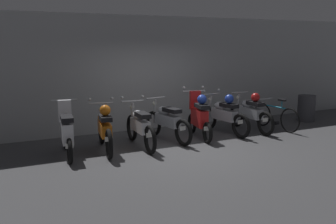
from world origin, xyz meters
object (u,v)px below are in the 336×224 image
object	(u,v)px
motorbike_slot_4	(199,116)
motorbike_slot_0	(67,132)
motorbike_slot_1	(105,128)
motorbike_slot_5	(224,114)
bicycle	(276,117)
trash_bin	(306,108)
motorbike_slot_3	(167,121)
motorbike_slot_6	(250,112)
motorbike_slot_2	(140,126)

from	to	relation	value
motorbike_slot_4	motorbike_slot_0	bearing A→B (deg)	-178.03
motorbike_slot_0	motorbike_slot_1	size ratio (longest dim) A/B	0.87
motorbike_slot_0	motorbike_slot_5	bearing A→B (deg)	3.08
motorbike_slot_1	bicycle	xyz separation A→B (m)	(4.99, 0.02, -0.17)
trash_bin	motorbike_slot_1	bearing A→B (deg)	-175.68
motorbike_slot_3	motorbike_slot_5	xyz separation A→B (m)	(1.69, -0.02, 0.04)
motorbike_slot_1	motorbike_slot_6	world-z (taller)	motorbike_slot_1
motorbike_slot_0	motorbike_slot_6	world-z (taller)	motorbike_slot_0
bicycle	motorbike_slot_6	bearing A→B (deg)	168.71
motorbike_slot_2	motorbike_slot_4	size ratio (longest dim) A/B	1.17
motorbike_slot_2	bicycle	bearing A→B (deg)	0.52
motorbike_slot_2	motorbike_slot_4	distance (m)	1.70
motorbike_slot_4	motorbike_slot_1	bearing A→B (deg)	-177.33
motorbike_slot_0	motorbike_slot_5	world-z (taller)	motorbike_slot_0
motorbike_slot_0	motorbike_slot_3	size ratio (longest dim) A/B	0.86
motorbike_slot_3	motorbike_slot_4	size ratio (longest dim) A/B	1.16
motorbike_slot_1	bicycle	size ratio (longest dim) A/B	1.12
motorbike_slot_2	motorbike_slot_3	xyz separation A→B (m)	(0.84, 0.26, -0.00)
motorbike_slot_4	bicycle	size ratio (longest dim) A/B	0.96
motorbike_slot_0	motorbike_slot_6	xyz separation A→B (m)	(5.06, 0.17, 0.00)
motorbike_slot_5	motorbike_slot_1	bearing A→B (deg)	-176.11
motorbike_slot_5	trash_bin	size ratio (longest dim) A/B	2.40
bicycle	motorbike_slot_2	bearing A→B (deg)	-179.48
motorbike_slot_2	motorbike_slot_1	bearing A→B (deg)	178.69
motorbike_slot_1	motorbike_slot_3	distance (m)	1.70
motorbike_slot_5	trash_bin	xyz separation A→B (m)	(3.29, 0.27, -0.12)
motorbike_slot_3	motorbike_slot_4	xyz separation A→B (m)	(0.85, -0.13, 0.08)
motorbike_slot_4	motorbike_slot_5	xyz separation A→B (m)	(0.84, 0.11, -0.04)
motorbike_slot_2	motorbike_slot_4	world-z (taller)	motorbike_slot_4
motorbike_slot_3	motorbike_slot_6	distance (m)	2.54
motorbike_slot_1	motorbike_slot_6	distance (m)	4.22
bicycle	motorbike_slot_0	bearing A→B (deg)	-179.84
trash_bin	motorbike_slot_2	bearing A→B (deg)	-174.87
motorbike_slot_1	trash_bin	bearing A→B (deg)	4.32
bicycle	trash_bin	world-z (taller)	bicycle
motorbike_slot_1	motorbike_slot_5	size ratio (longest dim) A/B	1.00
motorbike_slot_1	motorbike_slot_3	xyz separation A→B (m)	(1.68, 0.25, -0.04)
motorbike_slot_4	trash_bin	world-z (taller)	motorbike_slot_4
motorbike_slot_4	motorbike_slot_5	world-z (taller)	motorbike_slot_4
motorbike_slot_5	bicycle	distance (m)	1.64
motorbike_slot_3	bicycle	bearing A→B (deg)	-3.93
motorbike_slot_6	trash_bin	xyz separation A→B (m)	(2.45, 0.33, -0.12)
motorbike_slot_4	bicycle	xyz separation A→B (m)	(2.45, -0.10, -0.21)
motorbike_slot_5	bicycle	xyz separation A→B (m)	(1.62, -0.21, -0.17)
motorbike_slot_2	motorbike_slot_6	xyz separation A→B (m)	(3.37, 0.19, 0.03)
motorbike_slot_1	motorbike_slot_4	bearing A→B (deg)	2.67
bicycle	motorbike_slot_4	bearing A→B (deg)	177.66
motorbike_slot_0	motorbike_slot_4	bearing A→B (deg)	1.97
motorbike_slot_2	motorbike_slot_5	bearing A→B (deg)	5.61
motorbike_slot_2	trash_bin	xyz separation A→B (m)	(5.82, 0.52, -0.09)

